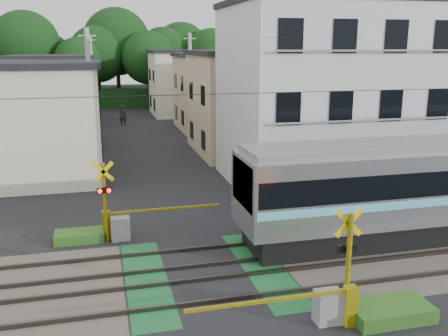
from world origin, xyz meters
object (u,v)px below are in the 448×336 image
object	(u,v)px
crossing_signal_far	(118,222)
apartment_block	(327,94)
crossing_signal_near	(333,298)
pedestrian	(123,115)

from	to	relation	value
crossing_signal_far	apartment_block	xyz separation A→B (m)	(11.09, 5.84, 3.94)
crossing_signal_near	apartment_block	xyz separation A→B (m)	(5.91, 13.15, 3.94)
apartment_block	pedestrian	bearing A→B (deg)	112.99
crossing_signal_near	apartment_block	bearing A→B (deg)	65.78
crossing_signal_near	apartment_block	world-z (taller)	apartment_block
apartment_block	pedestrian	xyz separation A→B (m)	(-9.43, 22.22, -3.71)
crossing_signal_far	pedestrian	size ratio (longest dim) A/B	2.51
pedestrian	crossing_signal_near	bearing A→B (deg)	91.36
crossing_signal_far	pedestrian	xyz separation A→B (m)	(1.66, 28.06, 0.23)
apartment_block	crossing_signal_near	bearing A→B (deg)	-114.22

